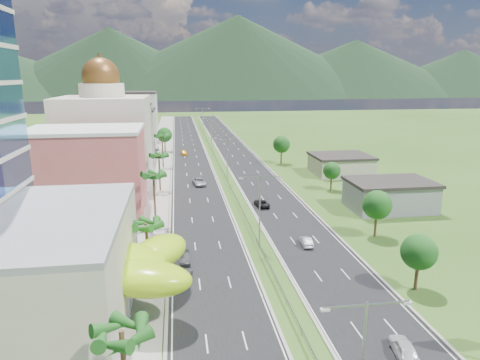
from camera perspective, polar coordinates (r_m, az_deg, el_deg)
name	(u,v)px	position (r m, az deg, el deg)	size (l,w,h in m)	color
ground	(274,279)	(55.01, 4.61, -13.05)	(500.00, 500.00, 0.00)	#2D5119
road_left	(190,154)	(140.01, -6.70, 3.53)	(11.00, 260.00, 0.04)	black
road_right	(236,152)	(141.23, -0.59, 3.71)	(11.00, 260.00, 0.04)	black
sidewalk_left	(160,154)	(140.06, -10.59, 3.41)	(7.00, 260.00, 0.12)	gray
median_guardrail	(218,162)	(122.69, -2.92, 2.43)	(0.10, 216.06, 0.76)	gray
streetlight_median_b	(260,204)	(61.58, 2.65, -3.26)	(6.04, 0.25, 11.00)	gray
streetlight_median_c	(227,155)	(100.06, -1.73, 3.41)	(6.04, 0.25, 11.00)	gray
streetlight_median_d	(211,131)	(144.34, -3.84, 6.60)	(6.04, 0.25, 11.00)	gray
streetlight_median_e	(203,118)	(188.96, -4.97, 8.29)	(6.04, 0.25, 11.00)	gray
lime_canopy	(100,266)	(48.79, -18.11, -10.90)	(18.00, 15.00, 7.40)	#9BCE14
pink_shophouse	(87,172)	(83.27, -19.71, 0.99)	(20.00, 15.00, 15.00)	#CD5754
domed_building	(105,134)	(104.94, -17.53, 5.81)	(20.00, 20.00, 28.70)	beige
midrise_grey	(123,134)	(129.78, -15.33, 5.89)	(16.00, 15.00, 16.00)	gray
midrise_beige	(131,130)	(151.66, -14.35, 6.46)	(16.00, 15.00, 13.00)	#B4AB94
midrise_white	(136,117)	(174.16, -13.66, 8.23)	(16.00, 15.00, 18.00)	silver
shed_near	(390,196)	(85.70, 19.33, -2.08)	(15.00, 10.00, 5.00)	gray
shed_far	(341,165)	(113.07, 13.26, 1.91)	(14.00, 12.00, 4.40)	#B4AB94
palm_tree_a	(122,337)	(31.01, -15.49, -19.55)	(3.60, 3.60, 9.10)	#47301C
palm_tree_b	(146,227)	(52.98, -12.41, -6.11)	(3.60, 3.60, 8.10)	#47301C
palm_tree_c	(154,177)	(71.74, -11.46, 0.39)	(3.60, 3.60, 9.60)	#47301C
palm_tree_d	(159,157)	(94.43, -10.77, 3.03)	(3.60, 3.60, 8.60)	#47301C
palm_tree_e	(162,137)	(118.97, -10.36, 5.62)	(3.60, 3.60, 9.40)	#47301C
leafy_tree_lfar	(165,135)	(144.09, -10.02, 5.94)	(4.90, 4.90, 8.05)	#47301C
leafy_tree_ra	(419,252)	(54.60, 22.75, -8.86)	(4.20, 4.20, 6.90)	#47301C
leafy_tree_rb	(377,205)	(69.86, 17.82, -3.19)	(4.55, 4.55, 7.47)	#47301C
leafy_tree_rc	(332,171)	(96.10, 12.14, 1.22)	(3.85, 3.85, 6.33)	#47301C
leafy_tree_rd	(282,144)	(122.88, 5.56, 4.75)	(4.90, 4.90, 8.05)	#47301C
mountain_ridge	(238,97)	(503.45, -0.26, 11.00)	(860.00, 140.00, 90.00)	black
car_dark_left	(184,257)	(59.63, -7.42, -10.16)	(1.40, 4.02, 1.32)	black
car_silver_mid_left	(199,182)	(99.23, -5.46, -0.24)	(2.59, 5.62, 1.56)	#95969B
car_yellow_far_left	(184,153)	(137.58, -7.42, 3.60)	(1.79, 4.39, 1.28)	gold
car_white_near_right	(404,348)	(44.11, 21.02, -20.21)	(1.80, 4.47, 1.52)	silver
car_silver_right	(306,241)	(65.19, 8.77, -8.08)	(1.37, 3.93, 1.29)	#AFB2B7
car_dark_far_right	(262,203)	(82.98, 2.89, -3.09)	(2.21, 4.78, 1.33)	black
motorcycle	(192,272)	(55.60, -6.47, -12.11)	(0.53, 1.74, 1.11)	black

